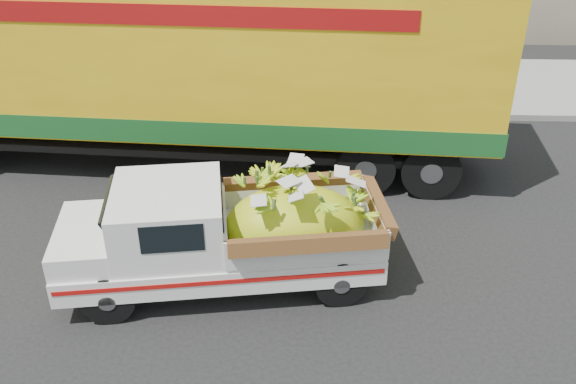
{
  "coord_description": "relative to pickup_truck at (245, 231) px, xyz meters",
  "views": [
    {
      "loc": [
        1.5,
        -8.24,
        6.09
      ],
      "look_at": [
        1.2,
        0.38,
        1.14
      ],
      "focal_mm": 40.0,
      "sensor_mm": 36.0,
      "label": 1
    }
  ],
  "objects": [
    {
      "name": "curb",
      "position": [
        -0.59,
        6.41,
        -0.81
      ],
      "size": [
        60.0,
        0.25,
        0.15
      ],
      "primitive_type": "cube",
      "color": "gray",
      "rests_on": "ground"
    },
    {
      "name": "ground",
      "position": [
        -0.59,
        0.35,
        -0.88
      ],
      "size": [
        100.0,
        100.0,
        0.0
      ],
      "primitive_type": "plane",
      "color": "black",
      "rests_on": "ground"
    },
    {
      "name": "sidewalk",
      "position": [
        -0.59,
        8.51,
        -0.81
      ],
      "size": [
        60.0,
        4.0,
        0.14
      ],
      "primitive_type": "cube",
      "color": "gray",
      "rests_on": "ground"
    },
    {
      "name": "semi_trailer",
      "position": [
        -1.41,
        3.96,
        1.24
      ],
      "size": [
        12.04,
        3.26,
        3.8
      ],
      "rotation": [
        0.0,
        0.0,
        -0.06
      ],
      "color": "black",
      "rests_on": "ground"
    },
    {
      "name": "pickup_truck",
      "position": [
        0.0,
        0.0,
        0.0
      ],
      "size": [
        4.88,
        2.38,
        1.64
      ],
      "rotation": [
        0.0,
        0.0,
        0.15
      ],
      "color": "black",
      "rests_on": "ground"
    }
  ]
}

